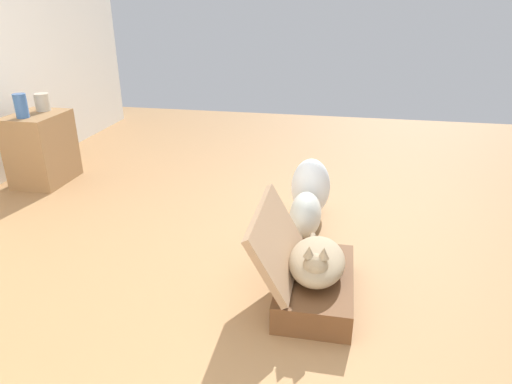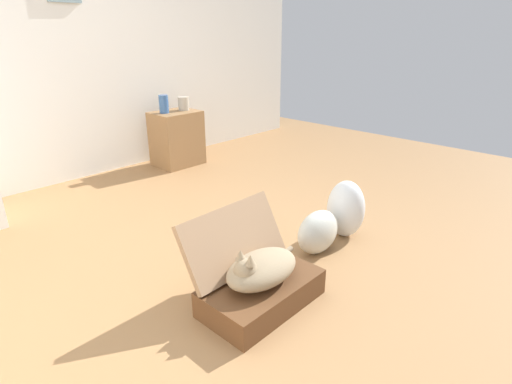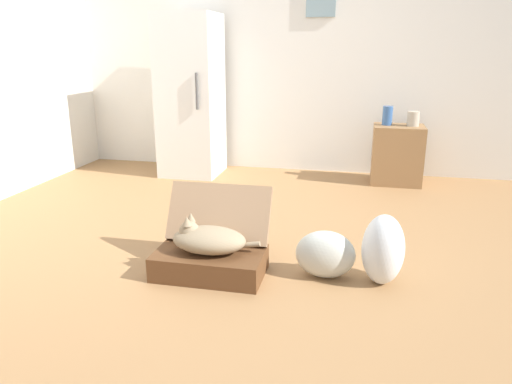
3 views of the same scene
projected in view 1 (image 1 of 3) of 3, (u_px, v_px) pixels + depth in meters
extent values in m
plane|color=#9E7247|center=(229.00, 273.00, 2.56)|extent=(7.68, 7.68, 0.00)
cube|color=brown|center=(315.00, 286.00, 2.32)|extent=(0.65, 0.37, 0.15)
cube|color=#9B7756|center=(276.00, 240.00, 2.26)|extent=(0.65, 0.21, 0.34)
ellipsoid|color=#998466|center=(317.00, 261.00, 2.26)|extent=(0.44, 0.28, 0.15)
sphere|color=#998466|center=(316.00, 266.00, 2.13)|extent=(0.12, 0.12, 0.12)
cone|color=#998466|center=(324.00, 253.00, 2.10)|extent=(0.06, 0.06, 0.06)
cone|color=#998466|center=(309.00, 251.00, 2.11)|extent=(0.06, 0.06, 0.06)
cylinder|color=#998466|center=(311.00, 246.00, 2.46)|extent=(0.20, 0.03, 0.07)
ellipsoid|color=silver|center=(305.00, 215.00, 2.92)|extent=(0.35, 0.20, 0.29)
ellipsoid|color=silver|center=(311.00, 187.00, 3.19)|extent=(0.24, 0.27, 0.41)
cube|color=olive|center=(42.00, 149.00, 3.73)|extent=(0.48, 0.38, 0.58)
cylinder|color=#38609E|center=(21.00, 106.00, 3.47)|extent=(0.10, 0.10, 0.18)
cylinder|color=#B7AD99|center=(42.00, 102.00, 3.70)|extent=(0.11, 0.11, 0.14)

